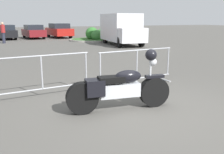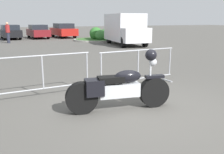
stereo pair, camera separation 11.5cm
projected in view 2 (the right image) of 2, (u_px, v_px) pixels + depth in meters
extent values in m
plane|color=#54514C|center=(144.00, 110.00, 5.46)|extent=(120.00, 120.00, 0.00)
cylinder|color=black|center=(154.00, 92.00, 5.61)|extent=(0.70, 0.28, 0.68)
cylinder|color=black|center=(82.00, 98.00, 5.19)|extent=(0.70, 0.28, 0.68)
cube|color=silver|center=(119.00, 90.00, 5.38)|extent=(0.91, 0.37, 0.30)
ellipsoid|color=black|center=(128.00, 76.00, 5.36)|extent=(0.62, 0.35, 0.27)
cube|color=black|center=(111.00, 79.00, 5.27)|extent=(0.58, 0.37, 0.13)
cube|color=black|center=(94.00, 87.00, 5.21)|extent=(0.42, 0.39, 0.34)
cube|color=black|center=(155.00, 77.00, 5.53)|extent=(0.44, 0.20, 0.06)
cylinder|color=silver|center=(150.00, 70.00, 5.47)|extent=(0.05, 0.05, 0.48)
sphere|color=silver|center=(153.00, 62.00, 5.44)|extent=(0.17, 0.17, 0.17)
sphere|color=black|center=(151.00, 55.00, 5.39)|extent=(0.25, 0.25, 0.25)
cylinder|color=#9EA0A5|center=(41.00, 56.00, 6.21)|extent=(2.52, 0.27, 0.04)
cylinder|color=#9EA0A5|center=(44.00, 89.00, 6.40)|extent=(2.52, 0.27, 0.04)
cylinder|color=#9EA0A5|center=(43.00, 72.00, 6.30)|extent=(0.05, 0.05, 0.85)
cylinder|color=#9EA0A5|center=(87.00, 68.00, 6.86)|extent=(0.05, 0.05, 0.85)
cube|color=#9EA0A5|center=(85.00, 90.00, 6.97)|extent=(0.10, 0.44, 0.03)
cylinder|color=#9EA0A5|center=(138.00, 50.00, 7.25)|extent=(2.52, 0.27, 0.04)
cylinder|color=#9EA0A5|center=(138.00, 79.00, 7.45)|extent=(2.52, 0.27, 0.04)
cylinder|color=#9EA0A5|center=(101.00, 69.00, 6.79)|extent=(0.05, 0.05, 0.85)
cylinder|color=#9EA0A5|center=(138.00, 65.00, 7.35)|extent=(0.05, 0.05, 0.85)
cylinder|color=#9EA0A5|center=(170.00, 61.00, 7.91)|extent=(0.05, 0.05, 0.85)
cube|color=#9EA0A5|center=(104.00, 90.00, 6.96)|extent=(0.10, 0.44, 0.03)
cube|color=#9EA0A5|center=(167.00, 80.00, 8.02)|extent=(0.10, 0.44, 0.03)
cube|color=silver|center=(124.00, 27.00, 19.15)|extent=(2.38, 4.27, 2.00)
cube|color=silver|center=(136.00, 35.00, 16.94)|extent=(1.98, 1.08, 1.00)
cylinder|color=black|center=(145.00, 42.00, 17.66)|extent=(0.31, 0.74, 0.72)
cylinder|color=black|center=(123.00, 42.00, 17.17)|extent=(0.31, 0.74, 0.72)
cylinder|color=black|center=(128.00, 38.00, 20.73)|extent=(0.31, 0.74, 0.72)
cylinder|color=black|center=(109.00, 39.00, 20.23)|extent=(0.31, 0.74, 0.72)
cube|color=black|center=(10.00, 33.00, 24.45)|extent=(2.03, 4.20, 0.66)
cube|color=#1E232B|center=(10.00, 27.00, 24.20)|extent=(1.71, 2.21, 0.47)
cylinder|color=black|center=(2.00, 35.00, 25.30)|extent=(0.26, 0.62, 0.60)
cylinder|color=black|center=(16.00, 35.00, 25.94)|extent=(0.26, 0.62, 0.60)
cylinder|color=black|center=(4.00, 37.00, 23.07)|extent=(0.26, 0.62, 0.60)
cylinder|color=black|center=(20.00, 36.00, 23.72)|extent=(0.26, 0.62, 0.60)
cube|color=maroon|center=(38.00, 33.00, 25.41)|extent=(2.01, 4.15, 0.65)
cube|color=#1E232B|center=(38.00, 27.00, 25.16)|extent=(1.69, 2.19, 0.47)
cylinder|color=black|center=(29.00, 35.00, 26.25)|extent=(0.26, 0.61, 0.60)
cylinder|color=black|center=(42.00, 34.00, 26.89)|extent=(0.26, 0.61, 0.60)
cylinder|color=black|center=(34.00, 36.00, 24.05)|extent=(0.26, 0.61, 0.60)
cylinder|color=black|center=(48.00, 36.00, 24.69)|extent=(0.26, 0.61, 0.60)
cube|color=#B21E19|center=(63.00, 32.00, 26.48)|extent=(2.18, 4.50, 0.71)
cube|color=#1E232B|center=(64.00, 26.00, 26.21)|extent=(1.84, 2.37, 0.51)
cylinder|color=black|center=(53.00, 34.00, 27.39)|extent=(0.28, 0.67, 0.65)
cylinder|color=black|center=(66.00, 34.00, 28.08)|extent=(0.28, 0.67, 0.65)
cylinder|color=black|center=(61.00, 35.00, 25.01)|extent=(0.28, 0.67, 0.65)
cylinder|color=black|center=(75.00, 35.00, 25.70)|extent=(0.28, 0.67, 0.65)
cylinder|color=#262838|center=(8.00, 38.00, 20.35)|extent=(0.29, 0.29, 0.85)
cylinder|color=maroon|center=(7.00, 29.00, 20.19)|extent=(0.42, 0.42, 0.62)
sphere|color=tan|center=(7.00, 23.00, 20.09)|extent=(0.22, 0.22, 0.22)
cylinder|color=#ADA89E|center=(97.00, 40.00, 22.85)|extent=(4.18, 4.18, 0.14)
cylinder|color=#38662D|center=(97.00, 39.00, 22.83)|extent=(3.84, 3.84, 0.02)
sphere|color=#3D7A38|center=(106.00, 34.00, 22.84)|extent=(1.03, 1.03, 1.03)
sphere|color=#1E511E|center=(98.00, 34.00, 23.80)|extent=(0.85, 0.85, 0.85)
sphere|color=#3D7A38|center=(100.00, 35.00, 21.90)|extent=(0.92, 0.92, 0.92)
sphere|color=#33702D|center=(96.00, 34.00, 22.67)|extent=(1.17, 1.17, 1.17)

